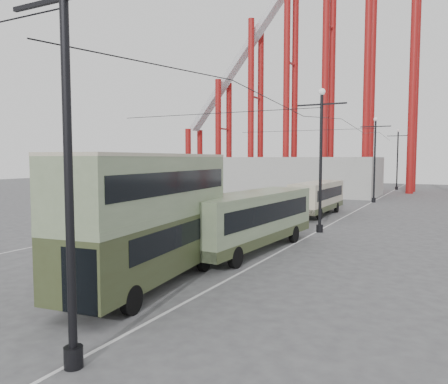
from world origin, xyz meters
The scene contains 12 objects.
ground centered at (0.00, 0.00, 0.00)m, with size 160.00×160.00×0.00m, color #48484A.
road_markings centered at (-0.86, 19.70, 0.01)m, with size 12.52×120.00×0.01m.
lamp_post_near centered at (5.60, -3.00, 7.86)m, with size 3.20×0.44×10.80m.
lamp_post_mid centered at (5.60, 18.00, 4.68)m, with size 3.20×0.44×9.32m.
lamp_post_far centered at (5.60, 40.00, 4.68)m, with size 3.20×0.44×9.32m.
lamp_post_distant centered at (5.60, 62.00, 4.68)m, with size 3.20×0.44×9.32m.
roller_coaster centered at (-2.49, 56.89, 22.92)m, with size 52.95×5.00×55.48m.
fairground_shed centered at (-6.00, 47.00, 2.50)m, with size 22.00×10.00×5.00m, color #A8A8A3.
double_decker_bus centered at (3.16, 3.16, 2.81)m, with size 3.45×9.54×5.01m.
single_decker_green centered at (3.97, 10.64, 1.72)m, with size 3.07×10.87×3.04m.
single_decker_cream centered at (3.05, 26.52, 1.59)m, with size 2.36×9.07×2.82m.
pedestrian centered at (2.34, 4.70, 0.94)m, with size 0.69×0.45×1.89m, color black.
Camera 1 is at (13.21, -10.02, 4.83)m, focal length 35.00 mm.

